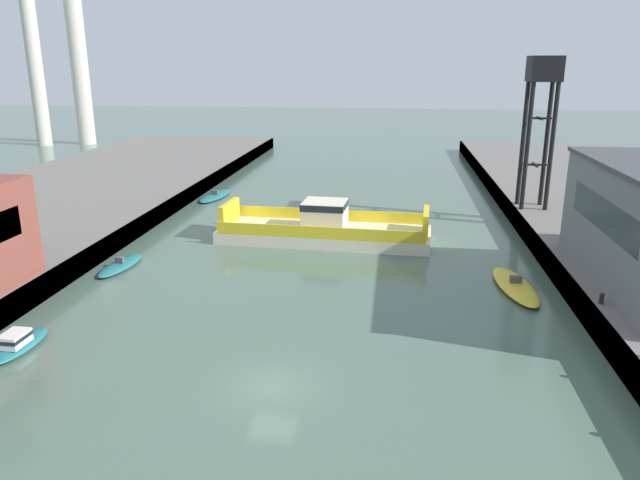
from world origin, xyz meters
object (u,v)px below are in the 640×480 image
(crane_tower, at_px, (542,94))
(smokestack_distant_b, at_px, (77,45))
(moored_boat_mid_right, at_px, (515,286))
(moored_boat_mid_left, at_px, (120,265))
(smokestack_distant_a, at_px, (31,38))
(moored_boat_near_left, at_px, (215,196))
(moored_boat_near_right, at_px, (18,343))
(chain_ferry, at_px, (325,229))

(crane_tower, bearing_deg, smokestack_distant_b, 144.71)
(moored_boat_mid_right, bearing_deg, smokestack_distant_b, 134.22)
(moored_boat_mid_left, relative_size, smokestack_distant_a, 0.16)
(moored_boat_near_left, relative_size, moored_boat_mid_left, 1.31)
(moored_boat_near_right, relative_size, moored_boat_mid_right, 0.57)
(smokestack_distant_b, bearing_deg, chain_ferry, -48.10)
(moored_boat_mid_left, height_order, smokestack_distant_b, smokestack_distant_b)
(moored_boat_near_right, bearing_deg, chain_ferry, 58.48)
(moored_boat_mid_right, height_order, smokestack_distant_b, smokestack_distant_b)
(moored_boat_near_left, relative_size, moored_boat_near_right, 1.65)
(moored_boat_mid_left, bearing_deg, smokestack_distant_a, 124.79)
(moored_boat_mid_left, bearing_deg, smokestack_distant_b, 119.37)
(moored_boat_near_left, height_order, moored_boat_near_right, moored_boat_near_right)
(chain_ferry, relative_size, moored_boat_near_right, 4.08)
(chain_ferry, xyz_separation_m, moored_boat_near_left, (-15.76, 16.84, -0.92))
(chain_ferry, height_order, moored_boat_near_right, chain_ferry)
(moored_boat_near_right, bearing_deg, moored_boat_mid_right, 24.04)
(moored_boat_mid_left, bearing_deg, crane_tower, 27.44)
(crane_tower, bearing_deg, moored_boat_mid_left, -152.56)
(chain_ferry, bearing_deg, moored_boat_near_right, -121.52)
(moored_boat_near_left, relative_size, smokestack_distant_a, 0.21)
(moored_boat_mid_right, bearing_deg, moored_boat_near_right, -155.96)
(chain_ferry, bearing_deg, moored_boat_mid_right, -35.28)
(moored_boat_near_left, distance_m, smokestack_distant_a, 68.56)
(chain_ferry, bearing_deg, moored_boat_mid_left, -147.35)
(chain_ferry, bearing_deg, crane_tower, 23.10)
(chain_ferry, distance_m, moored_boat_near_left, 23.08)
(chain_ferry, relative_size, moored_boat_mid_left, 3.24)
(moored_boat_mid_left, bearing_deg, chain_ferry, 32.65)
(moored_boat_near_right, relative_size, smokestack_distant_a, 0.12)
(chain_ferry, height_order, moored_boat_mid_left, chain_ferry)
(chain_ferry, xyz_separation_m, moored_boat_mid_right, (15.46, -10.93, -0.85))
(moored_boat_mid_right, relative_size, smokestack_distant_a, 0.22)
(smokestack_distant_b, bearing_deg, moored_boat_mid_right, -45.78)
(smokestack_distant_a, bearing_deg, smokestack_distant_b, 21.94)
(moored_boat_near_right, height_order, moored_boat_mid_right, moored_boat_near_right)
(moored_boat_mid_right, relative_size, smokestack_distant_b, 0.23)
(moored_boat_mid_left, distance_m, smokestack_distant_a, 88.18)
(smokestack_distant_a, xyz_separation_m, smokestack_distant_b, (7.57, 3.05, -1.18))
(moored_boat_mid_left, bearing_deg, moored_boat_mid_right, -1.73)
(chain_ferry, distance_m, moored_boat_mid_right, 18.95)
(crane_tower, height_order, smokestack_distant_b, smokestack_distant_b)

